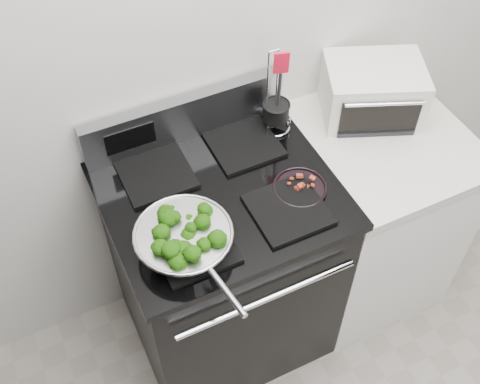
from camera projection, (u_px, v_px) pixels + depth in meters
back_wall at (257, 17)px, 2.02m from camera, size 4.00×0.02×2.70m
gas_range at (223, 266)px, 2.41m from camera, size 0.79×0.69×1.13m
counter at (366, 213)px, 2.61m from camera, size 0.62×0.68×0.92m
skillet at (184, 239)px, 1.86m from camera, size 0.31×0.49×0.07m
broccoli_pile at (183, 235)px, 1.85m from camera, size 0.25×0.25×0.08m
bacon_plate at (300, 186)px, 2.05m from camera, size 0.19×0.19×0.04m
utensil_holder at (276, 115)px, 2.21m from camera, size 0.11×0.11×0.35m
toaster_oven at (373, 91)px, 2.28m from camera, size 0.44×0.40×0.21m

